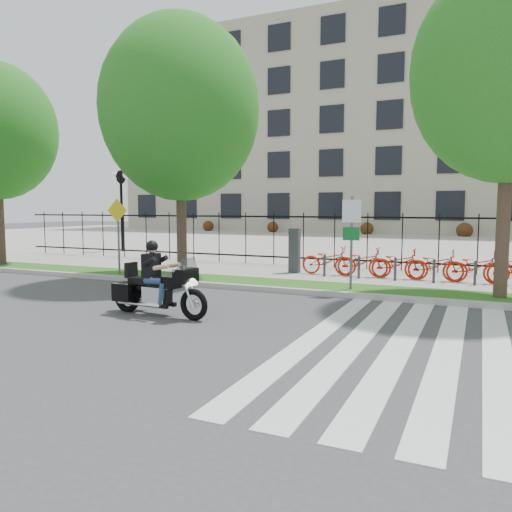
% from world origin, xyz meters
% --- Properties ---
extents(ground, '(120.00, 120.00, 0.00)m').
position_xyz_m(ground, '(0.00, 0.00, 0.00)').
color(ground, '#3A393C').
rests_on(ground, ground).
extents(curb, '(60.00, 0.20, 0.15)m').
position_xyz_m(curb, '(0.00, 4.10, 0.07)').
color(curb, '#A6A29C').
rests_on(curb, ground).
extents(grass_verge, '(60.00, 1.50, 0.15)m').
position_xyz_m(grass_verge, '(0.00, 4.95, 0.07)').
color(grass_verge, '#1D5916').
rests_on(grass_verge, ground).
extents(sidewalk, '(60.00, 3.50, 0.15)m').
position_xyz_m(sidewalk, '(0.00, 7.45, 0.07)').
color(sidewalk, '#A19D96').
rests_on(sidewalk, ground).
extents(plaza, '(80.00, 34.00, 0.10)m').
position_xyz_m(plaza, '(0.00, 25.00, 0.05)').
color(plaza, '#A19D96').
rests_on(plaza, ground).
extents(crosswalk_stripes, '(5.70, 8.00, 0.01)m').
position_xyz_m(crosswalk_stripes, '(4.83, 0.00, 0.01)').
color(crosswalk_stripes, silver).
rests_on(crosswalk_stripes, ground).
extents(iron_fence, '(30.00, 0.06, 2.00)m').
position_xyz_m(iron_fence, '(0.00, 9.20, 1.15)').
color(iron_fence, black).
rests_on(iron_fence, sidewalk).
extents(office_building, '(60.00, 21.90, 20.15)m').
position_xyz_m(office_building, '(0.00, 44.92, 9.97)').
color(office_building, '#A09981').
rests_on(office_building, ground).
extents(lamp_post_left, '(1.06, 0.70, 4.25)m').
position_xyz_m(lamp_post_left, '(-12.00, 12.00, 3.21)').
color(lamp_post_left, black).
rests_on(lamp_post_left, ground).
extents(street_tree_1, '(4.98, 4.98, 8.12)m').
position_xyz_m(street_tree_1, '(-3.84, 4.95, 5.40)').
color(street_tree_1, '#37251E').
rests_on(street_tree_1, grass_verge).
extents(street_tree_2, '(4.62, 4.62, 8.08)m').
position_xyz_m(street_tree_2, '(5.36, 4.95, 5.56)').
color(street_tree_2, '#37251E').
rests_on(street_tree_2, grass_verge).
extents(bike_share_station, '(7.78, 0.86, 1.50)m').
position_xyz_m(bike_share_station, '(3.04, 7.20, 0.63)').
color(bike_share_station, '#2D2D33').
rests_on(bike_share_station, sidewalk).
extents(sign_pole_regulatory, '(0.50, 0.09, 2.50)m').
position_xyz_m(sign_pole_regulatory, '(1.73, 4.58, 1.74)').
color(sign_pole_regulatory, '#59595B').
rests_on(sign_pole_regulatory, grass_verge).
extents(sign_pole_warning, '(0.78, 0.09, 2.49)m').
position_xyz_m(sign_pole_warning, '(-6.08, 4.58, 1.74)').
color(sign_pole_warning, '#59595B').
rests_on(sign_pole_warning, grass_verge).
extents(motorcycle_rider, '(2.56, 0.80, 1.97)m').
position_xyz_m(motorcycle_rider, '(-1.46, 0.28, 0.66)').
color(motorcycle_rider, black).
rests_on(motorcycle_rider, ground).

